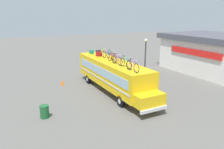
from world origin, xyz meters
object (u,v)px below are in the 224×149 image
at_px(luggage_bag_2, 98,53).
at_px(rooftop_bicycle_1, 102,53).
at_px(rooftop_bicycle_2, 110,55).
at_px(trash_bin, 44,112).
at_px(traffic_cone, 62,82).
at_px(luggage_bag_1, 91,52).
at_px(street_lamp, 145,58).
at_px(bus, 113,73).
at_px(luggage_bag_3, 99,54).
at_px(rooftop_bicycle_3, 112,57).
at_px(rooftop_bicycle_6, 132,66).
at_px(rooftop_bicycle_4, 117,60).
at_px(rooftop_bicycle_5, 126,63).

bearing_deg(luggage_bag_2, rooftop_bicycle_1, -8.40).
bearing_deg(rooftop_bicycle_1, luggage_bag_2, 171.60).
xyz_separation_m(luggage_bag_2, rooftop_bicycle_2, (2.76, 0.04, 0.15)).
bearing_deg(trash_bin, traffic_cone, 155.83).
height_order(luggage_bag_1, rooftop_bicycle_2, rooftop_bicycle_2).
distance_m(rooftop_bicycle_2, street_lamp, 3.84).
distance_m(bus, luggage_bag_2, 3.97).
bearing_deg(luggage_bag_3, rooftop_bicycle_3, -1.43).
relative_size(bus, street_lamp, 2.49).
xyz_separation_m(luggage_bag_3, rooftop_bicycle_2, (1.98, 0.34, 0.15)).
bearing_deg(rooftop_bicycle_6, rooftop_bicycle_1, 176.01).
bearing_deg(rooftop_bicycle_1, luggage_bag_3, -171.68).
distance_m(rooftop_bicycle_4, rooftop_bicycle_6, 2.58).
bearing_deg(rooftop_bicycle_2, rooftop_bicycle_5, -8.05).
bearing_deg(traffic_cone, rooftop_bicycle_6, 22.35).
bearing_deg(luggage_bag_2, rooftop_bicycle_3, -5.55).
relative_size(trash_bin, traffic_cone, 1.64).
xyz_separation_m(trash_bin, traffic_cone, (-6.88, 3.09, -0.18)).
height_order(luggage_bag_1, rooftop_bicycle_5, rooftop_bicycle_5).
distance_m(rooftop_bicycle_1, rooftop_bicycle_5, 5.05).
bearing_deg(rooftop_bicycle_3, trash_bin, -70.46).
distance_m(bus, street_lamp, 4.19).
relative_size(rooftop_bicycle_1, rooftop_bicycle_4, 0.93).
bearing_deg(luggage_bag_1, rooftop_bicycle_1, 5.98).
xyz_separation_m(rooftop_bicycle_4, rooftop_bicycle_5, (1.32, 0.08, 0.01)).
height_order(luggage_bag_1, trash_bin, luggage_bag_1).
height_order(rooftop_bicycle_4, rooftop_bicycle_6, rooftop_bicycle_4).
relative_size(rooftop_bicycle_6, trash_bin, 1.88).
distance_m(bus, rooftop_bicycle_4, 2.17).
bearing_deg(rooftop_bicycle_1, rooftop_bicycle_5, -3.14).
bearing_deg(traffic_cone, rooftop_bicycle_1, 62.93).
relative_size(bus, luggage_bag_2, 19.68).
relative_size(rooftop_bicycle_5, traffic_cone, 3.18).
distance_m(luggage_bag_3, rooftop_bicycle_6, 6.96).
bearing_deg(luggage_bag_3, luggage_bag_1, -174.94).
bearing_deg(rooftop_bicycle_4, rooftop_bicycle_1, 174.50).
xyz_separation_m(rooftop_bicycle_3, rooftop_bicycle_5, (2.53, -0.10, -0.01)).
height_order(rooftop_bicycle_1, street_lamp, street_lamp).
distance_m(luggage_bag_2, street_lamp, 5.05).
bearing_deg(rooftop_bicycle_5, rooftop_bicycle_6, -7.36).
relative_size(rooftop_bicycle_2, street_lamp, 0.35).
bearing_deg(trash_bin, rooftop_bicycle_3, 109.54).
distance_m(luggage_bag_2, rooftop_bicycle_3, 3.97).
bearing_deg(rooftop_bicycle_6, rooftop_bicycle_5, 172.64).
bearing_deg(luggage_bag_3, rooftop_bicycle_6, -2.86).
height_order(luggage_bag_3, rooftop_bicycle_3, rooftop_bicycle_3).
relative_size(luggage_bag_1, rooftop_bicycle_5, 0.30).
xyz_separation_m(luggage_bag_2, rooftop_bicycle_5, (6.47, -0.49, 0.17)).
relative_size(rooftop_bicycle_4, rooftop_bicycle_5, 0.98).
height_order(luggage_bag_2, rooftop_bicycle_1, rooftop_bicycle_1).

